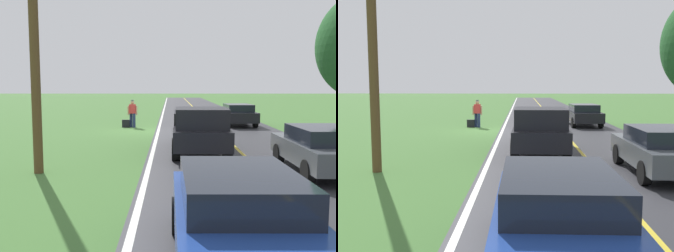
# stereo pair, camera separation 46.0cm
# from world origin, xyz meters

# --- Properties ---
(ground_plane) EXTENTS (200.00, 200.00, 0.00)m
(ground_plane) POSITION_xyz_m (0.00, 0.00, 0.00)
(ground_plane) COLOR #427033
(road_surface) EXTENTS (7.33, 120.00, 0.00)m
(road_surface) POSITION_xyz_m (-4.31, 0.00, 0.00)
(road_surface) COLOR #333338
(road_surface) RESTS_ON ground
(lane_edge_line) EXTENTS (0.16, 117.60, 0.00)m
(lane_edge_line) POSITION_xyz_m (-0.82, 0.00, 0.01)
(lane_edge_line) COLOR silver
(lane_edge_line) RESTS_ON ground
(lane_centre_line) EXTENTS (0.14, 117.60, 0.00)m
(lane_centre_line) POSITION_xyz_m (-4.31, 0.00, 0.01)
(lane_centre_line) COLOR gold
(lane_centre_line) RESTS_ON ground
(hitchhiker_walking) EXTENTS (0.62, 0.52, 1.75)m
(hitchhiker_walking) POSITION_xyz_m (0.86, -1.86, 0.98)
(hitchhiker_walking) COLOR navy
(hitchhiker_walking) RESTS_ON ground
(suitcase_carried) EXTENTS (0.46, 0.21, 0.48)m
(suitcase_carried) POSITION_xyz_m (1.28, -1.79, 0.24)
(suitcase_carried) COLOR black
(suitcase_carried) RESTS_ON ground
(pickup_truck_passing) EXTENTS (2.17, 5.44, 1.82)m
(pickup_truck_passing) POSITION_xyz_m (-2.65, 7.46, 0.97)
(pickup_truck_passing) COLOR black
(pickup_truck_passing) RESTS_ON ground
(sedan_ahead_same_lane) EXTENTS (1.94, 4.41, 1.41)m
(sedan_ahead_same_lane) POSITION_xyz_m (-2.52, 16.88, 0.75)
(sedan_ahead_same_lane) COLOR navy
(sedan_ahead_same_lane) RESTS_ON ground
(sedan_near_oncoming) EXTENTS (2.04, 4.46, 1.41)m
(sedan_near_oncoming) POSITION_xyz_m (-5.97, -3.05, 0.75)
(sedan_near_oncoming) COLOR black
(sedan_near_oncoming) RESTS_ON ground
(sedan_mid_oncoming) EXTENTS (1.93, 4.40, 1.41)m
(sedan_mid_oncoming) POSITION_xyz_m (-6.07, 10.70, 0.75)
(sedan_mid_oncoming) COLOR #4C5156
(sedan_mid_oncoming) RESTS_ON ground
(utility_pole_roadside) EXTENTS (0.28, 0.28, 7.29)m
(utility_pole_roadside) POSITION_xyz_m (2.47, 10.80, 3.64)
(utility_pole_roadside) COLOR brown
(utility_pole_roadside) RESTS_ON ground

